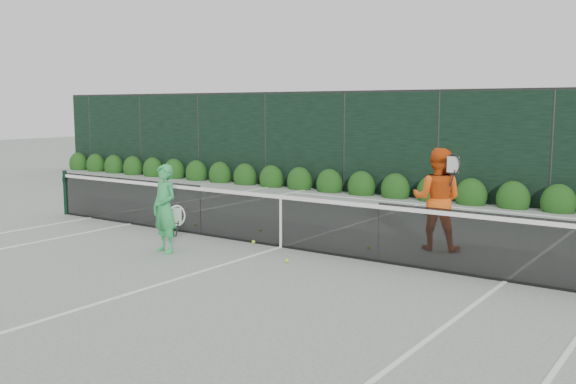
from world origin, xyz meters
The scene contains 8 objects.
ground centered at (0.00, 0.00, 0.00)m, with size 80.00×80.00×0.00m, color gray.
tennis_net centered at (-0.02, 0.00, 0.53)m, with size 12.90×0.10×1.07m.
player_woman centered at (-1.47, -1.50, 0.79)m, with size 0.66×0.48×1.58m.
player_man centered at (2.42, 1.48, 0.93)m, with size 1.02×0.87×1.86m.
court_lines centered at (0.00, 0.00, 0.01)m, with size 11.03×23.83×0.01m.
windscreen_fence centered at (0.00, -2.71, 1.51)m, with size 32.00×21.07×3.06m.
hedge_row centered at (0.00, 7.15, 0.23)m, with size 31.66×0.65×0.94m.
tennis_balls centered at (-0.48, 0.29, 0.03)m, with size 4.24×1.94×0.07m.
Camera 1 is at (6.79, -9.47, 2.60)m, focal length 40.00 mm.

